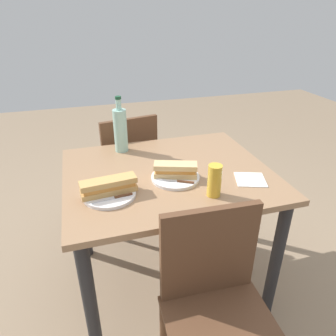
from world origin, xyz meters
The scene contains 13 objects.
ground_plane centered at (0.00, 0.00, 0.00)m, with size 8.00×8.00×0.00m, color #8C755B.
dining_table centered at (0.00, 0.00, 0.64)m, with size 1.04×0.86×0.76m.
chair_far centered at (0.00, 0.63, 0.51)m, with size 0.42×0.42×0.88m.
chair_near centered at (0.12, -0.63, 0.51)m, with size 0.46×0.46×0.88m.
plate_near centered at (-0.01, 0.08, 0.77)m, with size 0.24×0.24×0.01m, color white.
baguette_sandwich_near centered at (-0.01, 0.08, 0.81)m, with size 0.22×0.13×0.07m.
knife_near centered at (-0.01, 0.14, 0.78)m, with size 0.16×0.10×0.01m.
plate_far centered at (0.31, 0.14, 0.77)m, with size 0.24×0.24×0.01m, color white.
baguette_sandwich_far centered at (0.31, 0.14, 0.81)m, with size 0.25×0.09×0.07m.
knife_far centered at (0.30, 0.20, 0.78)m, with size 0.18×0.03×0.01m.
water_bottle centered at (0.18, -0.33, 0.89)m, with size 0.08×0.08×0.32m.
beer_glass centered at (-0.13, 0.27, 0.83)m, with size 0.06×0.06×0.15m, color gold.
paper_napkin centered at (-0.36, 0.20, 0.76)m, with size 0.14×0.14×0.00m, color white.
Camera 1 is at (0.40, 1.34, 1.51)m, focal length 33.32 mm.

